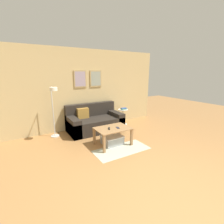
{
  "coord_description": "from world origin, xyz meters",
  "views": [
    {
      "loc": [
        -1.91,
        -1.26,
        1.83
      ],
      "look_at": [
        0.13,
        2.17,
        0.85
      ],
      "focal_mm": 26.0,
      "sensor_mm": 36.0,
      "label": 1
    }
  ],
  "objects": [
    {
      "name": "wall_back",
      "position": [
        0.0,
        3.76,
        1.28
      ],
      "size": [
        5.6,
        0.09,
        2.55
      ],
      "color": "tan",
      "rests_on": "ground_plane"
    },
    {
      "name": "remote_control",
      "position": [
        -0.01,
        2.07,
        0.46
      ],
      "size": [
        0.1,
        0.15,
        0.02
      ],
      "primitive_type": "cube",
      "rotation": [
        0.0,
        0.0,
        -0.47
      ],
      "color": "black",
      "rests_on": "coffee_table"
    },
    {
      "name": "storage_bin",
      "position": [
        0.11,
        2.12,
        0.12
      ],
      "size": [
        0.51,
        0.45,
        0.23
      ],
      "color": "#9EA3A8",
      "rests_on": "ground_plane"
    },
    {
      "name": "ground_plane",
      "position": [
        0.0,
        0.0,
        0.0
      ],
      "size": [
        16.0,
        16.0,
        0.0
      ],
      "primitive_type": "plane",
      "color": "#A87542"
    },
    {
      "name": "couch",
      "position": [
        0.16,
        3.3,
        0.29
      ],
      "size": [
        1.7,
        0.9,
        0.84
      ],
      "color": "#28231E",
      "rests_on": "ground_plane"
    },
    {
      "name": "side_table",
      "position": [
        1.28,
        3.33,
        0.33
      ],
      "size": [
        0.35,
        0.35,
        0.56
      ],
      "color": "silver",
      "rests_on": "ground_plane"
    },
    {
      "name": "cell_phone",
      "position": [
        0.22,
        2.02,
        0.46
      ],
      "size": [
        0.1,
        0.15,
        0.01
      ],
      "primitive_type": "cube",
      "rotation": [
        0.0,
        0.0,
        -0.22
      ],
      "color": "#1E2338",
      "rests_on": "coffee_table"
    },
    {
      "name": "coffee_table",
      "position": [
        0.1,
        2.08,
        0.37
      ],
      "size": [
        0.87,
        0.62,
        0.45
      ],
      "color": "#997047",
      "rests_on": "ground_plane"
    },
    {
      "name": "book_stack",
      "position": [
        1.31,
        3.33,
        0.58
      ],
      "size": [
        0.21,
        0.16,
        0.05
      ],
      "color": "#387F4C",
      "rests_on": "side_table"
    },
    {
      "name": "area_rug",
      "position": [
        0.14,
        1.72,
        0.0
      ],
      "size": [
        1.35,
        0.63,
        0.01
      ],
      "primitive_type": "cube",
      "color": "#B2B79E",
      "rests_on": "ground_plane"
    },
    {
      "name": "floor_lamp",
      "position": [
        -1.06,
        3.23,
        1.0
      ],
      "size": [
        0.24,
        0.56,
        1.46
      ],
      "color": "silver",
      "rests_on": "ground_plane"
    }
  ]
}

